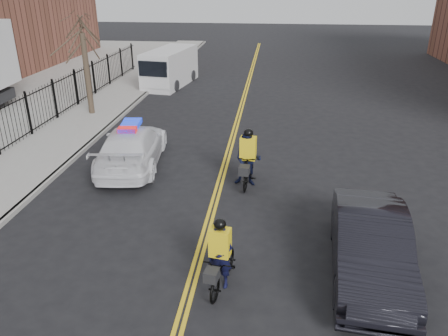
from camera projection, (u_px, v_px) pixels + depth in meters
name	position (u px, v px, depth m)	size (l,w,h in m)	color
ground	(209.00, 222.00, 12.87)	(120.00, 120.00, 0.00)	black
center_line_left	(232.00, 133.00, 20.15)	(0.10, 60.00, 0.01)	yellow
center_line_right	(236.00, 134.00, 20.14)	(0.10, 60.00, 0.01)	yellow
sidewalk	(78.00, 126.00, 20.89)	(3.00, 60.00, 0.15)	gray
curb	(108.00, 127.00, 20.74)	(0.20, 60.00, 0.15)	gray
iron_fence	(45.00, 107.00, 20.68)	(0.12, 28.00, 2.00)	black
street_tree	(84.00, 46.00, 21.33)	(3.20, 3.20, 4.80)	#372C20
police_cruiser	(132.00, 146.00, 16.47)	(2.71, 5.45, 1.68)	white
dark_sedan	(370.00, 246.00, 10.35)	(1.67, 4.78, 1.58)	black
cargo_van	(169.00, 68.00, 28.66)	(2.82, 5.77, 2.32)	silver
cyclist_near	(220.00, 263.00, 10.02)	(0.93, 1.89, 1.77)	black
cyclist_far	(248.00, 163.00, 14.91)	(0.97, 2.06, 2.04)	black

